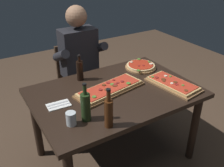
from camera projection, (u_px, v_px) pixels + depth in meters
The scene contains 12 objects.
ground_plane at pixel (115, 155), 2.54m from camera, with size 6.40×6.40×0.00m, color #4C3828.
dining_table at pixel (115, 100), 2.23m from camera, with size 1.40×0.96×0.74m.
pizza_rectangular_front at pixel (110, 89), 2.18m from camera, with size 0.66×0.34×0.05m.
pizza_rectangular_left at pixel (173, 84), 2.26m from camera, with size 0.31×0.51×0.05m.
pizza_round_far at pixel (141, 66), 2.60m from camera, with size 0.32×0.32×0.05m.
wine_bottle_dark at pixel (80, 70), 2.33m from camera, with size 0.06×0.06×0.25m.
oil_bottle_amber at pixel (86, 106), 1.77m from camera, with size 0.07×0.07×0.29m.
vinegar_bottle_green at pixel (109, 112), 1.71m from camera, with size 0.06×0.06×0.30m.
tumbler_near_camera at pixel (71, 119), 1.76m from camera, with size 0.07×0.07×0.10m.
napkin_cutlery_set at pixel (59, 105), 1.98m from camera, with size 0.19×0.12×0.01m.
diner_chair at pixel (78, 78), 2.96m from camera, with size 0.44×0.44×0.87m.
seated_diner at pixel (81, 61), 2.75m from camera, with size 0.53×0.41×1.33m.
Camera 1 is at (-1.01, -1.60, 1.83)m, focal length 40.70 mm.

